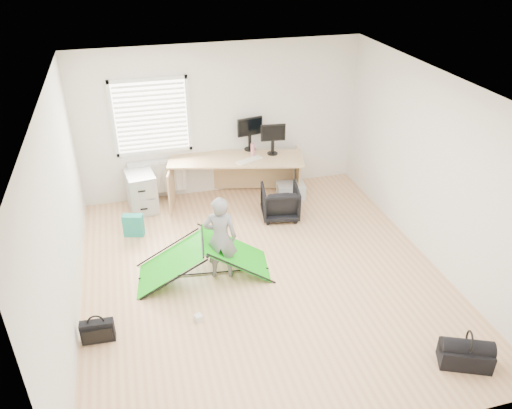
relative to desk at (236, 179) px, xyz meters
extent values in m
plane|color=tan|center=(-0.15, -2.33, -0.40)|extent=(5.50, 5.50, 0.00)
cube|color=silver|center=(-0.15, 0.42, 0.95)|extent=(5.00, 0.02, 2.70)
cube|color=silver|center=(-1.35, 0.38, 1.15)|extent=(1.20, 0.06, 1.20)
cube|color=silver|center=(-1.35, 0.34, 0.05)|extent=(1.00, 0.12, 0.60)
cube|color=tan|center=(0.00, 0.00, 0.00)|extent=(2.45, 1.28, 0.80)
cube|color=#ACB0B1|center=(-1.67, 0.04, -0.05)|extent=(0.52, 0.65, 0.70)
cube|color=black|center=(0.33, 0.30, 0.62)|extent=(0.48, 0.19, 0.45)
cube|color=black|center=(0.67, 0.01, 0.61)|extent=(0.44, 0.14, 0.41)
cube|color=beige|center=(0.20, -0.17, 0.41)|extent=(0.50, 0.34, 0.02)
cylinder|color=#BC6978|center=(0.30, -0.02, 0.52)|extent=(0.09, 0.09, 0.25)
imported|color=black|center=(0.56, -0.82, -0.12)|extent=(0.70, 0.72, 0.57)
imported|color=slate|center=(-0.72, -2.15, 0.23)|extent=(0.52, 0.40, 1.26)
cube|color=#B6BCC0|center=(0.96, -0.23, -0.26)|extent=(0.53, 0.41, 0.28)
cube|color=#1D8576|center=(-1.87, -0.77, -0.21)|extent=(0.34, 0.22, 0.37)
cube|color=black|center=(-2.41, -3.03, -0.25)|extent=(0.40, 0.14, 0.29)
cube|color=silver|center=(-1.20, -3.00, -0.35)|extent=(0.11, 0.11, 0.09)
cube|color=black|center=(1.61, -4.49, -0.28)|extent=(0.64, 0.49, 0.25)
camera|label=1|loc=(-1.73, -7.78, 4.01)|focal=35.00mm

